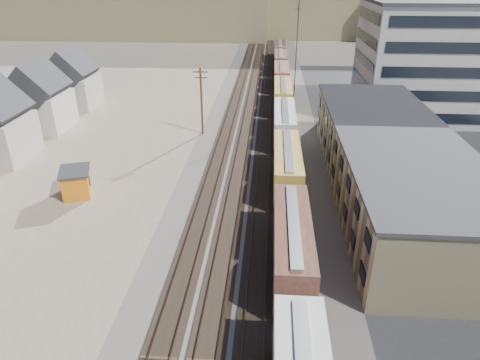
# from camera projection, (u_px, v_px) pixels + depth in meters

# --- Properties ---
(ballast_bed) EXTENTS (18.00, 200.00, 0.06)m
(ballast_bed) POSITION_uv_depth(u_px,v_px,m) (260.00, 119.00, 71.96)
(ballast_bed) COLOR #4C4742
(ballast_bed) RESTS_ON ground
(dirt_yard) EXTENTS (24.00, 180.00, 0.03)m
(dirt_yard) POSITION_uv_depth(u_px,v_px,m) (125.00, 136.00, 64.33)
(dirt_yard) COLOR #746350
(dirt_yard) RESTS_ON ground
(asphalt_lot) EXTENTS (26.00, 120.00, 0.04)m
(asphalt_lot) POSITION_uv_depth(u_px,v_px,m) (421.00, 158.00, 57.13)
(asphalt_lot) COLOR #232326
(asphalt_lot) RESTS_ON ground
(rail_tracks) EXTENTS (11.40, 200.00, 0.24)m
(rail_tracks) POSITION_uv_depth(u_px,v_px,m) (257.00, 118.00, 71.96)
(rail_tracks) COLOR black
(rail_tracks) RESTS_ON ground
(freight_train) EXTENTS (3.00, 119.74, 4.46)m
(freight_train) POSITION_uv_depth(u_px,v_px,m) (284.00, 107.00, 68.70)
(freight_train) COLOR black
(freight_train) RESTS_ON ground
(warehouse) EXTENTS (12.40, 40.40, 7.25)m
(warehouse) POSITION_uv_depth(u_px,v_px,m) (390.00, 161.00, 47.03)
(warehouse) COLOR tan
(warehouse) RESTS_ON ground
(office_tower) EXTENTS (22.60, 18.60, 18.45)m
(office_tower) POSITION_uv_depth(u_px,v_px,m) (431.00, 59.00, 70.48)
(office_tower) COLOR #9E998E
(office_tower) RESTS_ON ground
(utility_pole_north) EXTENTS (2.20, 0.32, 10.00)m
(utility_pole_north) POSITION_uv_depth(u_px,v_px,m) (201.00, 100.00, 63.03)
(utility_pole_north) COLOR #382619
(utility_pole_north) RESTS_ON ground
(radio_mast) EXTENTS (1.20, 0.16, 18.00)m
(radio_mast) POSITION_uv_depth(u_px,v_px,m) (296.00, 53.00, 76.48)
(radio_mast) COLOR black
(radio_mast) RESTS_ON ground
(maintenance_shed) EXTENTS (4.32, 4.89, 2.98)m
(maintenance_shed) POSITION_uv_depth(u_px,v_px,m) (76.00, 182.00, 47.22)
(maintenance_shed) COLOR orange
(maintenance_shed) RESTS_ON ground
(parked_car_blue) EXTENTS (3.75, 5.38, 1.36)m
(parked_car_blue) POSITION_uv_depth(u_px,v_px,m) (372.00, 105.00, 77.01)
(parked_car_blue) COLOR navy
(parked_car_blue) RESTS_ON ground
(parked_car_far) EXTENTS (1.91, 4.34, 1.45)m
(parked_car_far) POSITION_uv_depth(u_px,v_px,m) (423.00, 121.00, 68.44)
(parked_car_far) COLOR white
(parked_car_far) RESTS_ON ground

